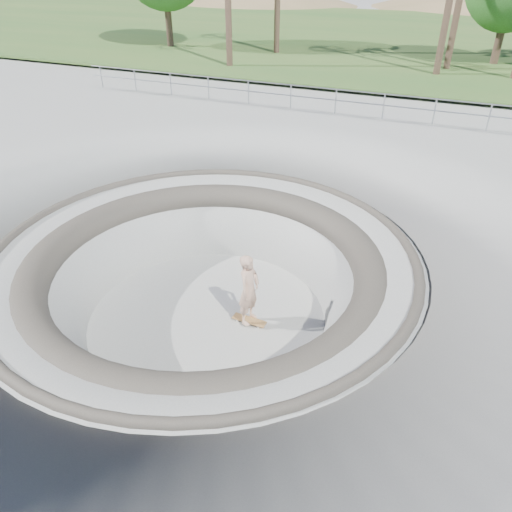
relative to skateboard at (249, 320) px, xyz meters
name	(u,v)px	position (x,y,z in m)	size (l,w,h in m)	color
ground	(203,253)	(-1.11, -0.16, 1.83)	(180.00, 180.00, 0.00)	#A6A7A1
skate_bowl	(207,313)	(-1.11, -0.16, 0.00)	(14.00, 14.00, 4.10)	#A6A7A1
grass_strip	(409,37)	(-1.11, 33.84, 2.05)	(180.00, 36.00, 0.12)	#2D5522
distant_hills	(460,77)	(2.66, 57.01, -5.19)	(103.20, 45.00, 28.60)	brown
safety_railing	(336,101)	(-1.11, 11.84, 2.52)	(25.00, 0.06, 1.03)	gray
skateboard	(249,320)	(0.00, 0.00, 0.00)	(0.91, 0.30, 0.09)	olive
skater	(249,289)	(0.00, 0.00, 0.97)	(0.69, 0.45, 1.89)	tan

